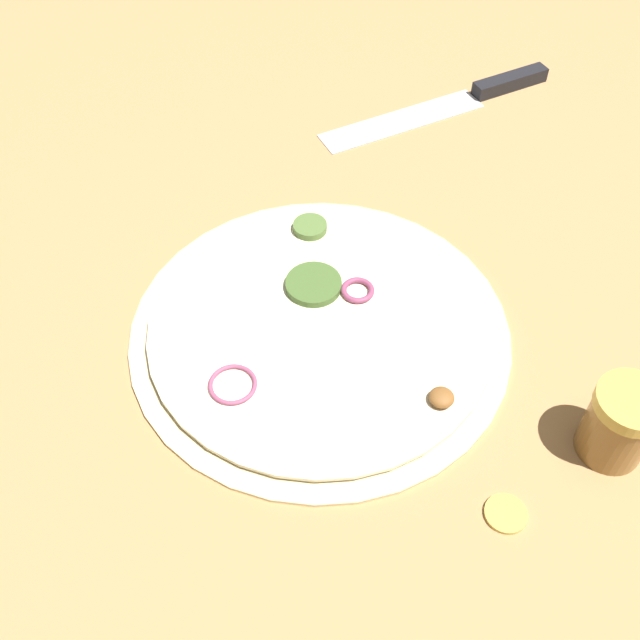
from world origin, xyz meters
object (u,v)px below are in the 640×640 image
Objects in this scene: knife at (471,96)px; loose_cap at (506,513)px; pizza at (320,327)px; spice_jar at (620,423)px.

loose_cap is at bearing 58.70° from knife.
pizza reaches higher than loose_cap.
pizza is at bearing 176.69° from spice_jar.
knife is (0.02, 0.42, 0.00)m from pizza.
loose_cap is (-0.06, -0.09, -0.03)m from spice_jar.
pizza is 0.23m from loose_cap.
spice_jar is 2.15× the size of loose_cap.
spice_jar is (0.27, -0.02, 0.03)m from pizza.
pizza is at bearing 152.24° from loose_cap.
knife is at bearing 87.24° from pizza.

